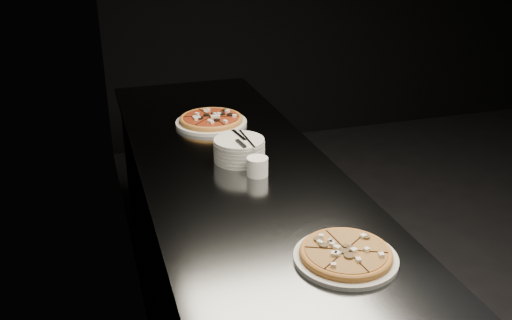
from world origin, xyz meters
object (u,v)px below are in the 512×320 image
object	(u,v)px
pizza_tomato	(211,120)
cutlery	(242,140)
pizza_mushroom	(346,255)
plate_stack	(239,150)
ramekin	(257,166)
counter	(239,268)

from	to	relation	value
pizza_tomato	cutlery	bearing A→B (deg)	-87.41
pizza_mushroom	plate_stack	size ratio (longest dim) A/B	1.76
pizza_mushroom	ramekin	size ratio (longest dim) A/B	4.37
plate_stack	pizza_mushroom	bearing A→B (deg)	-82.83
pizza_tomato	plate_stack	size ratio (longest dim) A/B	1.82
plate_stack	ramekin	size ratio (longest dim) A/B	2.48
pizza_mushroom	cutlery	size ratio (longest dim) A/B	1.64
counter	plate_stack	distance (m)	0.51
pizza_tomato	cutlery	xyz separation A→B (m)	(0.02, -0.45, 0.07)
pizza_mushroom	pizza_tomato	size ratio (longest dim) A/B	0.97
plate_stack	counter	bearing A→B (deg)	-109.79
cutlery	pizza_tomato	bearing A→B (deg)	85.39
pizza_mushroom	ramekin	xyz separation A→B (m)	(-0.07, 0.61, 0.02)
counter	pizza_tomato	size ratio (longest dim) A/B	6.79
pizza_tomato	plate_stack	world-z (taller)	plate_stack
counter	pizza_mushroom	bearing A→B (deg)	-80.21
counter	pizza_mushroom	distance (m)	0.85
counter	pizza_mushroom	size ratio (longest dim) A/B	7.01
plate_stack	ramekin	bearing A→B (deg)	-80.07
pizza_mushroom	pizza_tomato	xyz separation A→B (m)	(-0.11, 1.20, 0.00)
pizza_mushroom	plate_stack	xyz separation A→B (m)	(-0.10, 0.77, 0.03)
cutlery	ramekin	world-z (taller)	cutlery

